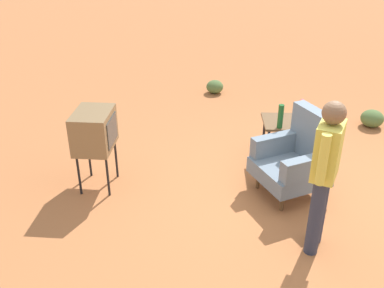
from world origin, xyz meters
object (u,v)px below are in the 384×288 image
at_px(flower_vase, 301,108).
at_px(side_table, 283,127).
at_px(bottle_short_clear, 297,118).
at_px(tv_on_stand, 94,131).
at_px(armchair, 298,157).
at_px(person_standing, 324,169).
at_px(bottle_wine_green, 281,116).

bearing_deg(flower_vase, side_table, -66.55).
bearing_deg(bottle_short_clear, tv_on_stand, -78.21).
relative_size(tv_on_stand, bottle_short_clear, 5.15).
relative_size(armchair, person_standing, 0.65).
distance_m(armchair, bottle_short_clear, 0.67).
bearing_deg(bottle_wine_green, bottle_short_clear, 112.11).
distance_m(armchair, bottle_wine_green, 0.62).
bearing_deg(bottle_short_clear, bottle_wine_green, -67.89).
relative_size(bottle_short_clear, flower_vase, 0.75).
distance_m(armchair, tv_on_stand, 2.50).
height_order(bottle_wine_green, flower_vase, bottle_wine_green).
xyz_separation_m(tv_on_stand, bottle_wine_green, (-0.44, 2.32, 0.03)).
xyz_separation_m(person_standing, bottle_short_clear, (-1.64, 0.05, -0.19)).
bearing_deg(side_table, tv_on_stand, -74.86).
bearing_deg(bottle_short_clear, side_table, -130.89).
distance_m(person_standing, flower_vase, 1.87).
relative_size(person_standing, bottle_wine_green, 5.12).
height_order(person_standing, bottle_short_clear, person_standing).
height_order(armchair, bottle_wine_green, armchair).
bearing_deg(armchair, flower_vase, 168.68).
distance_m(tv_on_stand, flower_vase, 2.75).
xyz_separation_m(person_standing, flower_vase, (-1.86, 0.15, -0.14)).
bearing_deg(side_table, bottle_short_clear, 49.11).
relative_size(side_table, person_standing, 0.40).
relative_size(side_table, bottle_short_clear, 3.25).
bearing_deg(tv_on_stand, side_table, 105.14).
relative_size(bottle_wine_green, bottle_short_clear, 1.60).
bearing_deg(person_standing, armchair, -178.94).
relative_size(side_table, flower_vase, 2.45).
bearing_deg(flower_vase, tv_on_stand, -74.10).
xyz_separation_m(side_table, bottle_short_clear, (0.12, 0.14, 0.20)).
xyz_separation_m(armchair, side_table, (-0.73, -0.07, 0.05)).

